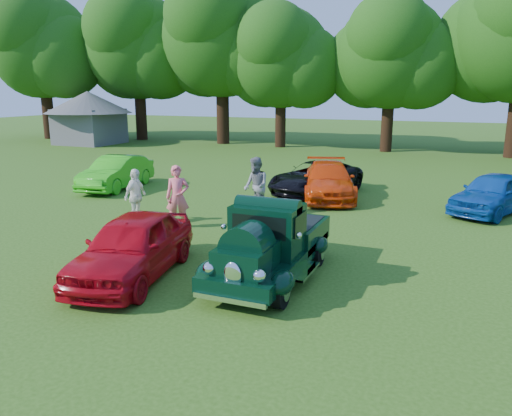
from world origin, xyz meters
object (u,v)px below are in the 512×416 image
at_px(back_car_blue, 493,193).
at_px(gazebo, 89,112).
at_px(back_car_lime, 116,173).
at_px(red_convertible, 132,246).
at_px(back_car_orange, 328,180).
at_px(hero_pickup, 271,245).
at_px(spectator_pink, 178,197).
at_px(spectator_white, 136,196).
at_px(spectator_grey, 256,186).
at_px(back_car_black, 316,178).

bearing_deg(back_car_blue, gazebo, -179.36).
bearing_deg(back_car_lime, red_convertible, -58.03).
bearing_deg(back_car_orange, hero_pickup, -101.42).
xyz_separation_m(hero_pickup, spectator_pink, (-3.94, 2.67, 0.21)).
bearing_deg(spectator_white, spectator_pink, -88.79).
relative_size(red_convertible, back_car_orange, 0.89).
bearing_deg(spectator_grey, hero_pickup, -18.41).
xyz_separation_m(back_car_black, spectator_white, (-3.81, -6.49, 0.22)).
bearing_deg(hero_pickup, spectator_pink, 145.89).
relative_size(back_car_blue, spectator_pink, 2.11).
bearing_deg(hero_pickup, red_convertible, -157.93).
height_order(back_car_lime, back_car_blue, same).
relative_size(back_car_lime, spectator_white, 2.42).
height_order(hero_pickup, back_car_orange, hero_pickup).
relative_size(spectator_grey, gazebo, 0.30).
bearing_deg(red_convertible, spectator_white, 114.14).
distance_m(back_car_orange, back_car_blue, 5.64).
distance_m(red_convertible, spectator_grey, 6.17).
bearing_deg(back_car_black, red_convertible, -79.47).
relative_size(spectator_pink, spectator_white, 1.11).
bearing_deg(gazebo, spectator_pink, -44.07).
xyz_separation_m(hero_pickup, gazebo, (-22.52, 20.65, 1.68)).
distance_m(hero_pickup, red_convertible, 3.00).
height_order(back_car_blue, spectator_white, spectator_white).
xyz_separation_m(red_convertible, spectator_white, (-2.62, 3.76, 0.15)).
distance_m(hero_pickup, back_car_orange, 8.61).
xyz_separation_m(back_car_blue, spectator_white, (-10.09, -5.61, 0.17)).
distance_m(red_convertible, gazebo, 29.44).
distance_m(red_convertible, back_car_black, 10.32).
distance_m(back_car_black, spectator_white, 7.53).
height_order(back_car_lime, spectator_grey, spectator_grey).
bearing_deg(back_car_lime, spectator_grey, -22.84).
distance_m(back_car_lime, back_car_blue, 14.21).
distance_m(red_convertible, back_car_blue, 11.98).
bearing_deg(red_convertible, back_car_lime, 118.90).
bearing_deg(back_car_orange, spectator_pink, -134.69).
height_order(hero_pickup, back_car_lime, hero_pickup).
bearing_deg(back_car_blue, red_convertible, -103.39).
relative_size(spectator_pink, spectator_grey, 0.99).
relative_size(spectator_grey, spectator_white, 1.13).
bearing_deg(spectator_white, gazebo, 43.43).
xyz_separation_m(hero_pickup, spectator_grey, (-2.45, 5.03, 0.23)).
bearing_deg(back_car_blue, spectator_white, -125.78).
bearing_deg(back_car_orange, back_car_lime, 173.09).
height_order(back_car_orange, back_car_blue, back_car_blue).
relative_size(back_car_black, spectator_white, 2.66).
distance_m(hero_pickup, back_car_blue, 9.48).
relative_size(hero_pickup, gazebo, 0.66).
bearing_deg(back_car_blue, spectator_pink, -121.98).
xyz_separation_m(back_car_orange, back_car_blue, (5.63, -0.31, 0.01)).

